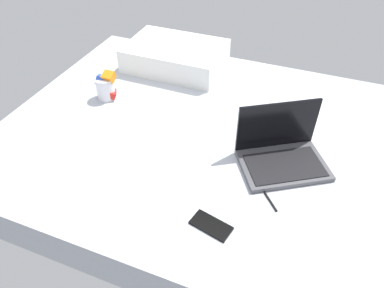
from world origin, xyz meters
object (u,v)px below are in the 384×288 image
object	(u,v)px
laptop	(281,153)
cell_phone	(211,225)
pillow	(175,56)
snack_cup	(106,87)

from	to	relation	value
laptop	cell_phone	bearing A→B (deg)	-143.19
pillow	laptop	bearing A→B (deg)	-38.49
laptop	snack_cup	distance (cm)	89.89
cell_phone	pillow	world-z (taller)	pillow
laptop	cell_phone	xyz separation A→B (cm)	(-15.31, -39.83, -4.01)
laptop	pillow	world-z (taller)	laptop
laptop	pillow	xyz separation A→B (cm)	(-69.52, 55.29, 2.09)
cell_phone	snack_cup	bearing A→B (deg)	66.43
pillow	snack_cup	bearing A→B (deg)	-115.11
laptop	snack_cup	bearing A→B (deg)	138.67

